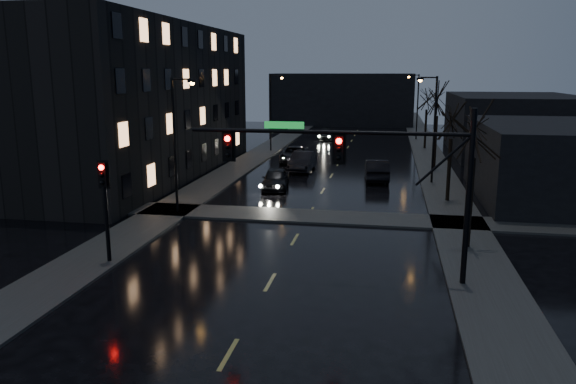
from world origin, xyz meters
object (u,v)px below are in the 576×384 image
at_px(lead_car, 377,170).
at_px(oncoming_car_d, 326,134).
at_px(oncoming_car_b, 303,161).
at_px(oncoming_car_a, 275,179).
at_px(oncoming_car_c, 294,154).

bearing_deg(lead_car, oncoming_car_d, -79.52).
bearing_deg(oncoming_car_d, oncoming_car_b, -94.76).
height_order(oncoming_car_a, oncoming_car_c, oncoming_car_a).
bearing_deg(lead_car, oncoming_car_c, -48.73).
distance_m(oncoming_car_d, lead_car, 26.76).
bearing_deg(oncoming_car_c, oncoming_car_b, -76.10).
relative_size(oncoming_car_c, lead_car, 1.06).
height_order(oncoming_car_b, lead_car, lead_car).
distance_m(oncoming_car_c, lead_car, 10.93).
relative_size(oncoming_car_b, oncoming_car_c, 0.93).
xyz_separation_m(oncoming_car_a, oncoming_car_b, (0.76, 7.93, 0.06)).
relative_size(oncoming_car_a, oncoming_car_b, 0.90).
bearing_deg(oncoming_car_c, oncoming_car_a, -91.22).
xyz_separation_m(oncoming_car_c, lead_car, (7.82, -7.63, 0.09)).
bearing_deg(oncoming_car_d, oncoming_car_c, -99.10).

